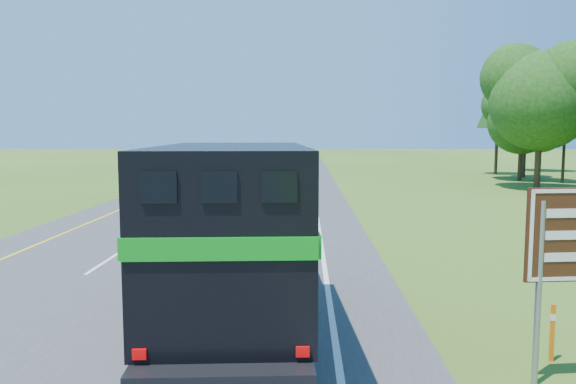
% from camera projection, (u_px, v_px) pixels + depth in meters
% --- Properties ---
extents(road, '(15.00, 260.00, 0.04)m').
position_uv_depth(road, '(249.00, 183.00, 48.34)').
color(road, '#38383A').
rests_on(road, ground).
extents(lane_markings, '(11.15, 260.00, 0.01)m').
position_uv_depth(lane_markings, '(249.00, 183.00, 48.34)').
color(lane_markings, yellow).
rests_on(lane_markings, road).
extents(horse_truck, '(3.47, 9.34, 4.06)m').
position_uv_depth(horse_truck, '(235.00, 232.00, 12.16)').
color(horse_truck, black).
rests_on(horse_truck, road).
extents(white_suv, '(2.97, 6.26, 1.73)m').
position_uv_depth(white_suv, '(218.00, 169.00, 52.87)').
color(white_suv, silver).
rests_on(white_suv, road).
extents(far_car, '(2.32, 5.22, 1.75)m').
position_uv_depth(far_car, '(261.00, 149.00, 114.33)').
color(far_car, silver).
rests_on(far_car, road).
extents(delineator, '(0.09, 0.05, 1.12)m').
position_uv_depth(delineator, '(552.00, 331.00, 10.66)').
color(delineator, orange).
rests_on(delineator, ground).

